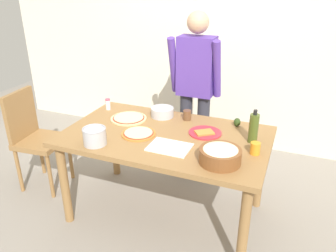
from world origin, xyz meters
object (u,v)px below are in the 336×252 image
dining_table (166,144)px  cup_orange (255,148)px  chair_wooden_left (34,134)px  avocado (237,122)px  mixing_bowl_steel (162,112)px  cutting_board_white (170,147)px  pizza_cooked_on_tray (139,133)px  cup_small_brown (187,115)px  olive_oil_bottle (254,128)px  person_cook (196,86)px  salt_shaker (108,104)px  popcorn_bowl (220,154)px  pizza_raw_on_board (129,118)px  plate_with_slice (205,133)px  steel_pot (95,136)px

dining_table → cup_orange: size_ratio=18.82×
chair_wooden_left → avocado: 1.87m
mixing_bowl_steel → cutting_board_white: (0.28, -0.53, -0.03)m
cup_orange → pizza_cooked_on_tray: bearing=-178.4°
cup_small_brown → olive_oil_bottle: bearing=-20.3°
person_cook → cutting_board_white: bearing=-83.2°
person_cook → cup_small_brown: (0.06, -0.42, -0.14)m
olive_oil_bottle → salt_shaker: bearing=172.8°
popcorn_bowl → salt_shaker: size_ratio=2.64×
pizza_cooked_on_tray → avocado: (0.68, 0.45, 0.03)m
cutting_board_white → avocado: bearing=56.5°
popcorn_bowl → mixing_bowl_steel: size_ratio=1.40×
pizza_raw_on_board → cup_small_brown: bearing=20.9°
person_cook → avocado: (0.49, -0.39, -0.14)m
pizza_raw_on_board → dining_table: bearing=-21.1°
olive_oil_bottle → avocado: bearing=123.9°
person_cook → avocado: size_ratio=23.14×
cup_small_brown → cutting_board_white: 0.54m
mixing_bowl_steel → popcorn_bowl: bearing=-41.8°
dining_table → avocado: size_ratio=22.86×
plate_with_slice → olive_oil_bottle: bearing=-0.7°
plate_with_slice → salt_shaker: (-0.98, 0.17, 0.04)m
pizza_raw_on_board → pizza_cooked_on_tray: size_ratio=1.16×
chair_wooden_left → steel_pot: (0.90, -0.31, 0.29)m
dining_table → cup_orange: bearing=-4.8°
pizza_raw_on_board → pizza_cooked_on_tray: 0.33m
cup_small_brown → steel_pot: bearing=-124.8°
steel_pot → cutting_board_white: (0.53, 0.15, -0.06)m
steel_pot → person_cook: bearing=69.3°
plate_with_slice → avocado: 0.31m
cup_orange → avocado: cup_orange is taller
person_cook → cup_orange: person_cook is taller
steel_pot → cup_small_brown: size_ratio=2.04×
dining_table → avocado: avocado is taller
popcorn_bowl → salt_shaker: 1.32m
mixing_bowl_steel → pizza_cooked_on_tray: bearing=-94.0°
person_cook → olive_oil_bottle: person_cook is taller
chair_wooden_left → pizza_raw_on_board: chair_wooden_left is taller
plate_with_slice → person_cook: bearing=114.3°
steel_pot → cup_orange: 1.15m
olive_oil_bottle → salt_shaker: size_ratio=2.42×
plate_with_slice → cup_small_brown: 0.31m
popcorn_bowl → olive_oil_bottle: olive_oil_bottle is taller
dining_table → chair_wooden_left: 1.33m
popcorn_bowl → cutting_board_white: popcorn_bowl is taller
pizza_cooked_on_tray → plate_with_slice: bearing=23.6°
cup_small_brown → dining_table: bearing=-100.2°
olive_oil_bottle → mixing_bowl_steel: bearing=165.9°
pizza_cooked_on_tray → popcorn_bowl: size_ratio=0.96×
steel_pot → cup_orange: steel_pot is taller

